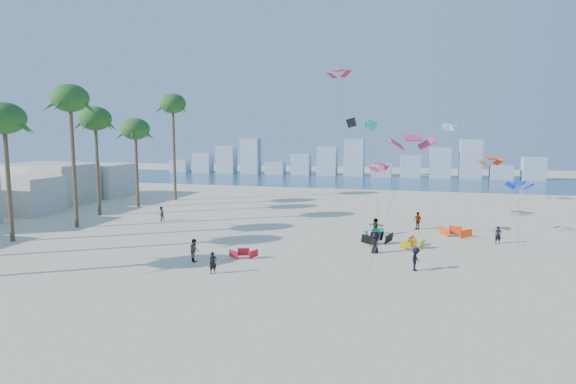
# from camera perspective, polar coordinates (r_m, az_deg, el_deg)

# --- Properties ---
(ground) EXTENTS (220.00, 220.00, 0.00)m
(ground) POSITION_cam_1_polar(r_m,az_deg,el_deg) (31.29, -13.05, -11.66)
(ground) COLOR beige
(ground) RESTS_ON ground
(ocean) EXTENTS (220.00, 220.00, 0.00)m
(ocean) POSITION_cam_1_polar(r_m,az_deg,el_deg) (99.65, 6.43, 1.42)
(ocean) COLOR navy
(ocean) RESTS_ON ground
(kitesurfer_near) EXTENTS (0.68, 0.67, 1.58)m
(kitesurfer_near) POSITION_cam_1_polar(r_m,az_deg,el_deg) (34.52, -8.98, -8.38)
(kitesurfer_near) COLOR black
(kitesurfer_near) RESTS_ON ground
(kitesurfer_mid) EXTENTS (1.07, 1.09, 1.78)m
(kitesurfer_mid) POSITION_cam_1_polar(r_m,az_deg,el_deg) (37.96, -11.16, -6.84)
(kitesurfer_mid) COLOR gray
(kitesurfer_mid) RESTS_ON ground
(kitesurfers_far) EXTENTS (35.70, 16.48, 1.83)m
(kitesurfers_far) POSITION_cam_1_polar(r_m,az_deg,el_deg) (44.63, 8.32, -4.71)
(kitesurfers_far) COLOR black
(kitesurfers_far) RESTS_ON ground
(grounded_kites) EXTENTS (20.16, 13.96, 0.97)m
(grounded_kites) POSITION_cam_1_polar(r_m,az_deg,el_deg) (44.29, 12.35, -5.45)
(grounded_kites) COLOR red
(grounded_kites) RESTS_ON ground
(flying_kites) EXTENTS (29.01, 29.91, 18.29)m
(flying_kites) POSITION_cam_1_polar(r_m,az_deg,el_deg) (48.95, 14.51, 8.52)
(flying_kites) COLOR #DC3069
(flying_kites) RESTS_ON ground
(palm_row) EXTENTS (6.88, 44.80, 15.50)m
(palm_row) POSITION_cam_1_polar(r_m,az_deg,el_deg) (55.03, -25.41, 8.20)
(palm_row) COLOR brown
(palm_row) RESTS_ON ground
(beachfront_buildings) EXTENTS (11.50, 43.00, 6.00)m
(beachfront_buildings) POSITION_cam_1_polar(r_m,az_deg,el_deg) (67.30, -30.65, -0.05)
(beachfront_buildings) COLOR beige
(beachfront_buildings) RESTS_ON ground
(distant_skyline) EXTENTS (85.00, 3.00, 8.40)m
(distant_skyline) POSITION_cam_1_polar(r_m,az_deg,el_deg) (109.43, 6.58, 3.56)
(distant_skyline) COLOR #9EADBF
(distant_skyline) RESTS_ON ground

